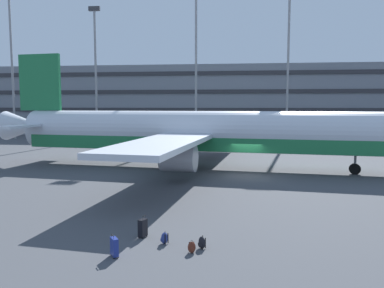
{
  "coord_description": "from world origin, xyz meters",
  "views": [
    {
      "loc": [
        -0.76,
        -31.18,
        5.72
      ],
      "look_at": [
        -3.9,
        -4.67,
        3.0
      ],
      "focal_mm": 35.95,
      "sensor_mm": 36.0,
      "label": 1
    }
  ],
  "objects": [
    {
      "name": "ground_plane",
      "position": [
        0.0,
        0.0,
        0.0
      ],
      "size": [
        600.0,
        600.0,
        0.0
      ],
      "primitive_type": "plane",
      "color": "#424449"
    },
    {
      "name": "light_mast_center_left",
      "position": [
        -7.33,
        29.73,
        14.72
      ],
      "size": [
        1.8,
        0.5,
        25.94
      ],
      "color": "gray",
      "rests_on": "ground_plane"
    },
    {
      "name": "airliner",
      "position": [
        -4.26,
        3.03,
        3.18
      ],
      "size": [
        39.85,
        32.35,
        10.64
      ],
      "color": "silver",
      "rests_on": "ground_plane"
    },
    {
      "name": "backpack_upright",
      "position": [
        -3.71,
        -16.05,
        0.24
      ],
      "size": [
        0.39,
        0.41,
        0.54
      ],
      "color": "navy",
      "rests_on": "ground_plane"
    },
    {
      "name": "light_mast_left",
      "position": [
        -23.71,
        29.73,
        12.38
      ],
      "size": [
        1.8,
        0.5,
        21.38
      ],
      "color": "gray",
      "rests_on": "ground_plane"
    },
    {
      "name": "backpack_black",
      "position": [
        -2.46,
        -16.9,
        0.22
      ],
      "size": [
        0.34,
        0.28,
        0.5
      ],
      "color": "#592619",
      "rests_on": "ground_plane"
    },
    {
      "name": "terminal_structure",
      "position": [
        0.0,
        47.3,
        6.48
      ],
      "size": [
        132.47,
        19.47,
        12.95
      ],
      "color": "slate",
      "rests_on": "ground_plane"
    },
    {
      "name": "light_mast_center_right",
      "position": [
        6.83,
        29.73,
        14.74
      ],
      "size": [
        1.8,
        0.5,
        25.99
      ],
      "color": "gray",
      "rests_on": "ground_plane"
    },
    {
      "name": "suitcase_navy",
      "position": [
        -4.78,
        -15.37,
        0.42
      ],
      "size": [
        0.38,
        0.46,
        0.97
      ],
      "color": "black",
      "rests_on": "ground_plane"
    },
    {
      "name": "light_mast_far_left",
      "position": [
        -38.15,
        29.73,
        14.22
      ],
      "size": [
        1.8,
        0.5,
        24.97
      ],
      "color": "gray",
      "rests_on": "ground_plane"
    },
    {
      "name": "backpack_purple",
      "position": [
        -2.12,
        -16.39,
        0.24
      ],
      "size": [
        0.4,
        0.42,
        0.54
      ],
      "color": "black",
      "rests_on": "ground_plane"
    },
    {
      "name": "suitcase_teal",
      "position": [
        -5.32,
        -17.6,
        0.39
      ],
      "size": [
        0.43,
        0.49,
        0.86
      ],
      "color": "navy",
      "rests_on": "ground_plane"
    }
  ]
}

